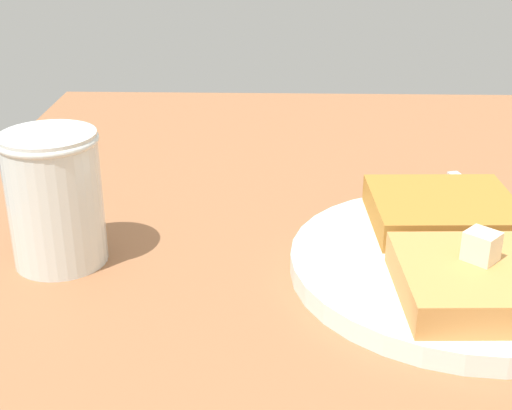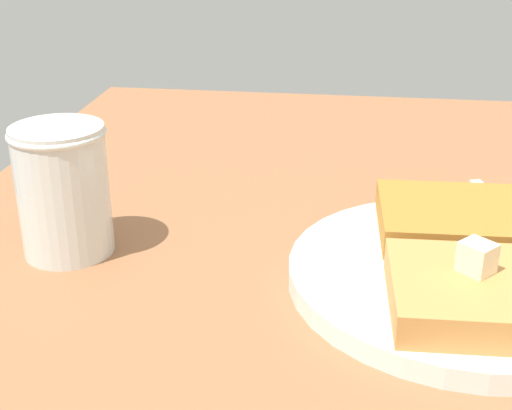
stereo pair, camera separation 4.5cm
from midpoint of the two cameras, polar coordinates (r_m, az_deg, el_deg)
name	(u,v)px [view 2 (the right image)]	position (r cm, az deg, el deg)	size (l,w,h in cm)	color
plate	(462,275)	(47.14, 18.81, -5.41)	(21.68, 21.68, 1.34)	white
toast_slice_left	(479,294)	(42.25, 20.42, -6.76)	(8.93, 9.79, 2.01)	#CA8C48
toast_slice_middle	(452,220)	(50.72, 17.94, -1.18)	(8.93, 9.79, 2.01)	#AF752C
butter_pat_primary	(477,257)	(41.93, 20.27, -4.04)	(1.76, 1.58, 1.76)	#F9E9C7
syrup_jar	(64,193)	(48.64, -12.60, 0.92)	(6.37, 6.37, 8.94)	#3B1B05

